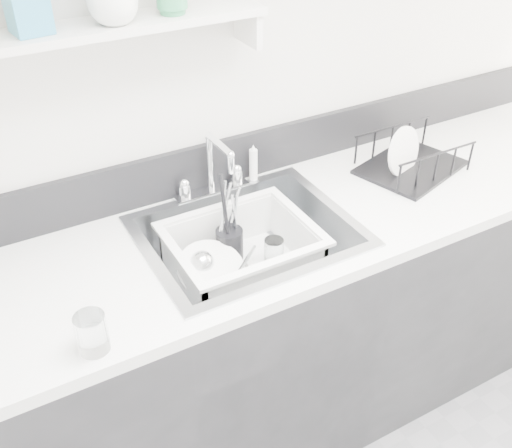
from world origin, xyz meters
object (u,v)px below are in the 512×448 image
counter_run (249,339)px  sink (248,255)px  wash_tub (242,254)px  dish_rack (413,153)px

counter_run → sink: (0.00, 0.00, 0.37)m
counter_run → wash_tub: wash_tub is taller
wash_tub → dish_rack: size_ratio=1.25×
wash_tub → dish_rack: bearing=4.3°
sink → dish_rack: (0.69, 0.06, 0.15)m
wash_tub → dish_rack: 0.73m
sink → dish_rack: size_ratio=1.80×
sink → dish_rack: 0.71m
dish_rack → counter_run: bearing=167.9°
counter_run → dish_rack: (0.69, 0.06, 0.52)m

